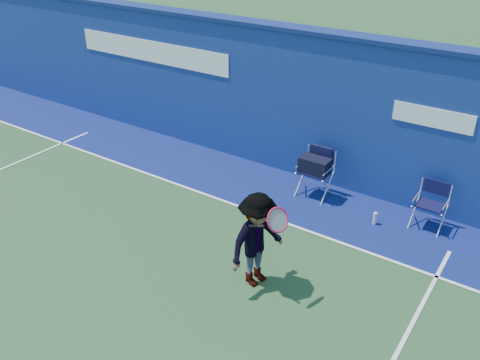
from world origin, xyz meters
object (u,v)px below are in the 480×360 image
Objects in this scene: directors_chair_left at (315,177)px; directors_chair_right at (428,214)px; water_bottle at (375,218)px; tennis_player at (257,240)px.

directors_chair_left is 1.15× the size of directors_chair_right.
directors_chair_left is 1.47m from water_bottle.
water_bottle is 0.16× the size of tennis_player.
directors_chair_right is 3.56× the size of water_bottle.
directors_chair_right is (2.22, 0.13, -0.15)m from directors_chair_left.
tennis_player reaches higher than water_bottle.
tennis_player is at bearing -80.69° from directors_chair_left.
tennis_player is (-1.74, -3.01, 0.51)m from directors_chair_right.
tennis_player reaches higher than directors_chair_right.
tennis_player is at bearing -120.11° from directors_chair_right.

